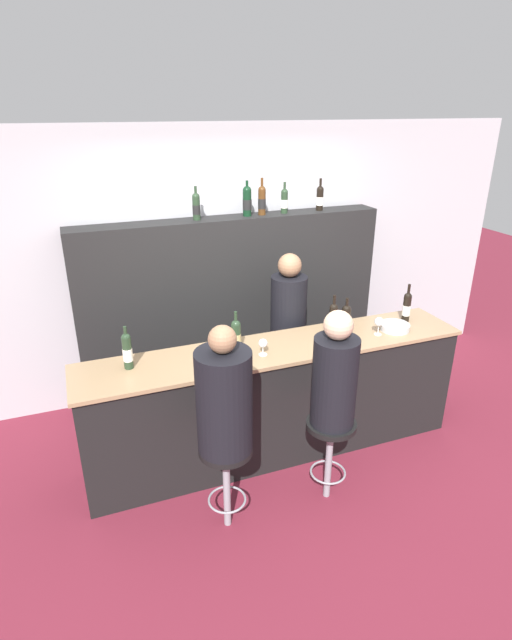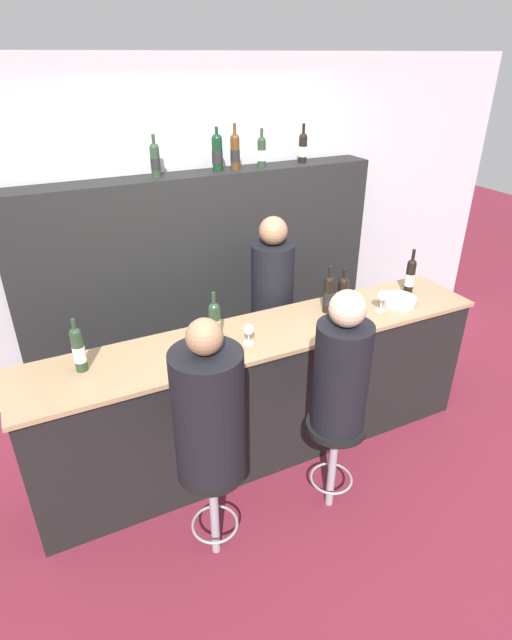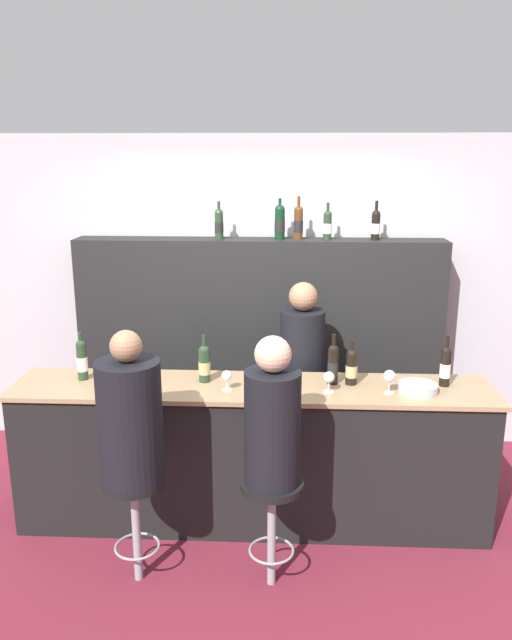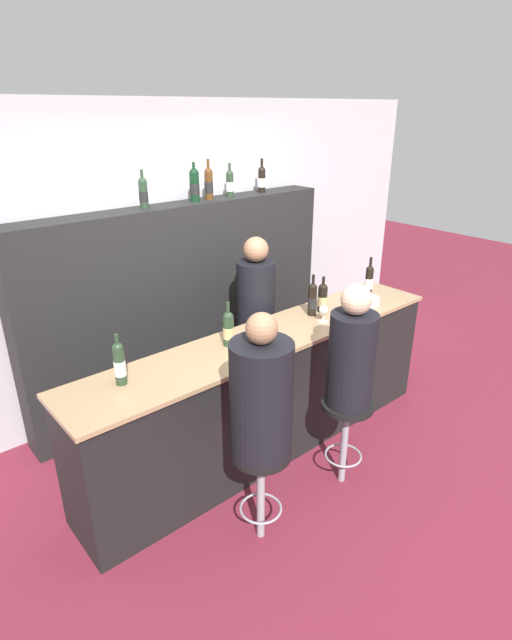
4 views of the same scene
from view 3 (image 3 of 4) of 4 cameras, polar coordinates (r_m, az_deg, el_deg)
ground_plane at (r=4.30m, az=-0.57°, el=-19.67°), size 16.00×16.00×0.00m
wall_back at (r=5.26m, az=0.43°, el=2.44°), size 6.40×0.05×2.60m
bar_counter at (r=4.27m, az=-0.37°, el=-12.20°), size 3.13×0.57×0.99m
back_bar_cabinet at (r=5.15m, az=0.31°, el=-2.51°), size 2.94×0.28×1.79m
wine_bottle_counter_0 at (r=4.30m, az=-15.63°, el=-3.48°), size 0.07×0.07×0.33m
wine_bottle_counter_1 at (r=4.12m, az=-4.74°, el=-3.94°), size 0.08×0.08×0.32m
wine_bottle_counter_2 at (r=4.09m, az=7.06°, el=-3.99°), size 0.07×0.07×0.34m
wine_bottle_counter_3 at (r=4.11m, az=8.73°, el=-4.22°), size 0.08×0.08×0.30m
wine_bottle_counter_4 at (r=4.21m, az=16.94°, el=-4.01°), size 0.07×0.07×0.34m
wine_bottle_backbar_0 at (r=4.96m, az=-3.40°, el=8.81°), size 0.07×0.07×0.29m
wine_bottle_backbar_1 at (r=4.93m, az=2.19°, el=8.97°), size 0.08×0.08×0.32m
wine_bottle_backbar_2 at (r=4.93m, az=3.90°, el=8.92°), size 0.07×0.07×0.33m
wine_bottle_backbar_3 at (r=4.94m, az=6.55°, el=8.66°), size 0.07×0.07×0.29m
wine_bottle_backbar_4 at (r=4.98m, az=10.89°, el=8.57°), size 0.07×0.07×0.30m
wine_glass_0 at (r=3.97m, az=-2.68°, el=-5.18°), size 0.07×0.07×0.13m
wine_glass_1 at (r=3.96m, az=6.68°, el=-5.28°), size 0.07×0.07×0.14m
wine_glass_2 at (r=4.00m, az=12.11°, el=-5.08°), size 0.08×0.08×0.15m
metal_bowl at (r=4.09m, az=14.57°, el=-6.02°), size 0.25×0.25×0.05m
bar_stool_left at (r=3.79m, az=-11.03°, el=-15.93°), size 0.36×0.36×0.66m
guest_seated_left at (r=3.55m, az=-11.45°, el=-8.71°), size 0.36×0.36×0.87m
bar_stool_right at (r=3.69m, az=1.45°, el=-16.53°), size 0.36×0.36×0.66m
guest_seated_right at (r=3.45m, az=1.51°, el=-9.13°), size 0.31×0.31×0.85m
bartender at (r=4.66m, az=4.16°, el=-6.70°), size 0.32×0.32×1.56m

